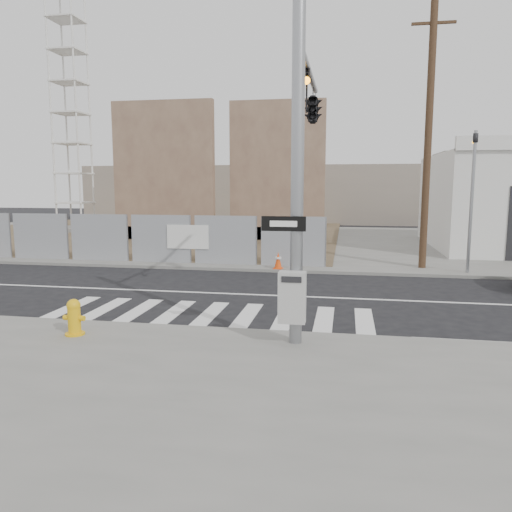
% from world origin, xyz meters
% --- Properties ---
extents(ground, '(100.00, 100.00, 0.00)m').
position_xyz_m(ground, '(0.00, 0.00, 0.00)').
color(ground, black).
rests_on(ground, ground).
extents(sidewalk_far, '(50.00, 20.00, 0.12)m').
position_xyz_m(sidewalk_far, '(0.00, 14.00, 0.06)').
color(sidewalk_far, slate).
rests_on(sidewalk_far, ground).
extents(signal_pole, '(0.96, 5.87, 7.00)m').
position_xyz_m(signal_pole, '(2.49, -2.05, 4.78)').
color(signal_pole, gray).
rests_on(signal_pole, sidewalk_near).
extents(far_signal_pole, '(0.16, 0.20, 5.60)m').
position_xyz_m(far_signal_pole, '(8.00, 4.60, 3.48)').
color(far_signal_pole, gray).
rests_on(far_signal_pole, sidewalk_far).
extents(chain_link_fence, '(24.60, 0.04, 2.00)m').
position_xyz_m(chain_link_fence, '(-10.00, 5.00, 1.12)').
color(chain_link_fence, gray).
rests_on(chain_link_fence, sidewalk_far).
extents(concrete_wall_left, '(6.00, 1.30, 8.00)m').
position_xyz_m(concrete_wall_left, '(-7.00, 13.08, 3.38)').
color(concrete_wall_left, brown).
rests_on(concrete_wall_left, sidewalk_far).
extents(concrete_wall_right, '(5.50, 1.30, 8.00)m').
position_xyz_m(concrete_wall_right, '(-0.50, 14.08, 3.38)').
color(concrete_wall_right, brown).
rests_on(concrete_wall_right, sidewalk_far).
extents(crane_tower, '(2.60, 2.60, 18.15)m').
position_xyz_m(crane_tower, '(-15.00, 17.00, 9.02)').
color(crane_tower, slate).
rests_on(crane_tower, sidewalk_far).
extents(utility_pole_right, '(1.60, 0.28, 10.00)m').
position_xyz_m(utility_pole_right, '(6.50, 5.50, 5.20)').
color(utility_pole_right, '#452F20').
rests_on(utility_pole_right, sidewalk_far).
extents(fire_hydrant, '(0.50, 0.46, 0.80)m').
position_xyz_m(fire_hydrant, '(-2.34, -5.14, 0.52)').
color(fire_hydrant, '#E9AE0C').
rests_on(fire_hydrant, sidewalk_near).
extents(traffic_cone_c, '(0.35, 0.35, 0.66)m').
position_xyz_m(traffic_cone_c, '(-4.97, 5.48, 0.44)').
color(traffic_cone_c, '#DE420B').
rests_on(traffic_cone_c, sidewalk_far).
extents(traffic_cone_d, '(0.39, 0.39, 0.66)m').
position_xyz_m(traffic_cone_d, '(0.91, 4.22, 0.44)').
color(traffic_cone_d, '#ED450C').
rests_on(traffic_cone_d, sidewalk_far).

